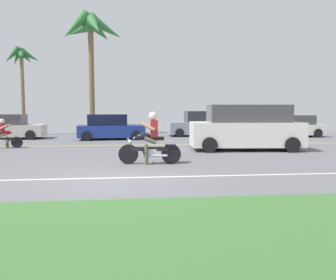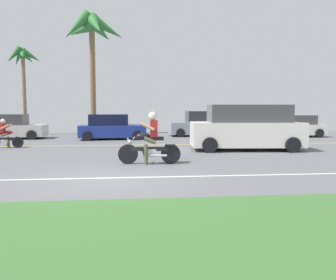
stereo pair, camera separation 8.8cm
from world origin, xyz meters
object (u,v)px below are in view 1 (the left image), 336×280
(motorcyclist, at_px, (150,142))
(motorcyclist_distant, at_px, (4,136))
(parked_car_1, at_px, (110,128))
(palm_tree_1, at_px, (91,33))
(parked_car_3, at_px, (289,127))
(palm_tree_0, at_px, (22,62))
(suv_nearby, at_px, (246,128))
(parked_car_2, at_px, (201,124))
(parked_car_0, at_px, (6,127))

(motorcyclist, height_order, motorcyclist_distant, motorcyclist)
(parked_car_1, relative_size, palm_tree_1, 0.46)
(parked_car_3, height_order, palm_tree_0, palm_tree_0)
(palm_tree_0, bearing_deg, motorcyclist_distant, -78.96)
(parked_car_3, distance_m, palm_tree_1, 15.05)
(parked_car_1, height_order, palm_tree_0, palm_tree_0)
(palm_tree_0, distance_m, motorcyclist_distant, 9.30)
(suv_nearby, xyz_separation_m, motorcyclist_distant, (-10.90, 1.84, -0.39))
(suv_nearby, xyz_separation_m, palm_tree_0, (-12.47, 9.88, 4.01))
(parked_car_2, bearing_deg, palm_tree_1, 161.69)
(palm_tree_1, bearing_deg, parked_car_1, -71.08)
(suv_nearby, height_order, palm_tree_1, palm_tree_1)
(parked_car_2, xyz_separation_m, palm_tree_1, (-7.46, 2.47, 6.36))
(suv_nearby, bearing_deg, motorcyclist, -141.78)
(motorcyclist_distant, bearing_deg, palm_tree_1, 70.32)
(parked_car_1, height_order, parked_car_2, parked_car_2)
(palm_tree_0, bearing_deg, parked_car_3, -10.22)
(parked_car_2, relative_size, parked_car_3, 1.00)
(motorcyclist, relative_size, motorcyclist_distant, 1.26)
(motorcyclist, relative_size, parked_car_0, 0.48)
(suv_nearby, xyz_separation_m, parked_car_2, (-0.37, 7.95, -0.19))
(suv_nearby, bearing_deg, palm_tree_1, 126.93)
(parked_car_1, xyz_separation_m, parked_car_3, (11.54, 0.71, -0.03))
(palm_tree_0, xyz_separation_m, palm_tree_1, (4.64, 0.54, 2.16))
(suv_nearby, bearing_deg, parked_car_2, 92.67)
(suv_nearby, xyz_separation_m, palm_tree_1, (-7.83, 10.42, 6.17))
(suv_nearby, distance_m, parked_car_2, 7.96)
(motorcyclist, distance_m, parked_car_3, 14.02)
(parked_car_1, bearing_deg, parked_car_0, 171.29)
(suv_nearby, xyz_separation_m, parked_car_1, (-6.31, 5.98, -0.26))
(parked_car_0, bearing_deg, palm_tree_0, 87.60)
(motorcyclist, height_order, parked_car_2, motorcyclist)
(parked_car_0, bearing_deg, parked_car_1, -8.71)
(parked_car_0, xyz_separation_m, palm_tree_1, (4.76, 3.48, 6.43))
(parked_car_1, relative_size, palm_tree_0, 0.66)
(parked_car_1, bearing_deg, parked_car_3, 3.54)
(suv_nearby, bearing_deg, parked_car_3, 51.97)
(parked_car_0, height_order, motorcyclist_distant, parked_car_0)
(motorcyclist, height_order, parked_car_1, motorcyclist)
(motorcyclist, xyz_separation_m, parked_car_0, (-8.17, 10.42, -0.02))
(palm_tree_0, distance_m, palm_tree_1, 5.14)
(parked_car_1, bearing_deg, motorcyclist, -78.69)
(parked_car_3, height_order, motorcyclist_distant, parked_car_3)
(parked_car_3, distance_m, motorcyclist_distant, 16.85)
(motorcyclist_distant, bearing_deg, palm_tree_0, 101.04)
(palm_tree_1, bearing_deg, motorcyclist_distant, -109.68)
(palm_tree_1, relative_size, motorcyclist_distant, 5.36)
(parked_car_2, height_order, palm_tree_1, palm_tree_1)
(motorcyclist, distance_m, palm_tree_1, 15.68)
(motorcyclist, bearing_deg, parked_car_1, 101.31)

